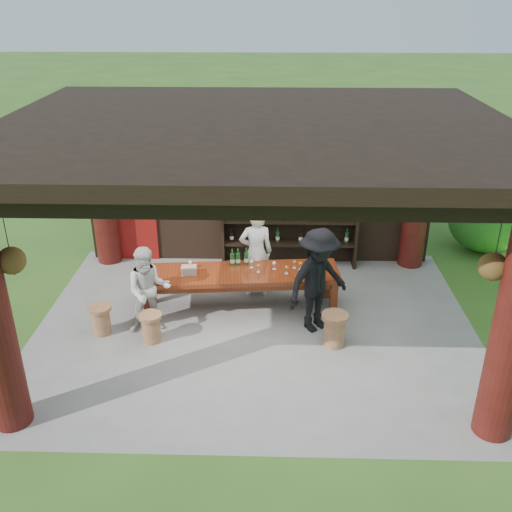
{
  "coord_description": "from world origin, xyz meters",
  "views": [
    {
      "loc": [
        0.25,
        -8.24,
        5.24
      ],
      "look_at": [
        0.0,
        0.4,
        1.15
      ],
      "focal_mm": 40.0,
      "sensor_mm": 36.0,
      "label": 1
    }
  ],
  "objects_px": {
    "stool_far_left": "(101,319)",
    "host": "(256,253)",
    "stool_near_right": "(334,329)",
    "napkin_basket": "(189,270)",
    "guest_woman": "(149,290)",
    "stool_near_left": "(151,327)",
    "guest_man": "(318,281)",
    "tasting_table": "(241,278)",
    "wine_shelf": "(290,210)"
  },
  "relations": [
    {
      "from": "host",
      "to": "tasting_table",
      "type": "bearing_deg",
      "value": 59.23
    },
    {
      "from": "tasting_table",
      "to": "guest_woman",
      "type": "relative_size",
      "value": 2.33
    },
    {
      "from": "guest_woman",
      "to": "wine_shelf",
      "type": "bearing_deg",
      "value": 33.08
    },
    {
      "from": "stool_near_left",
      "to": "host",
      "type": "relative_size",
      "value": 0.29
    },
    {
      "from": "guest_man",
      "to": "guest_woman",
      "type": "bearing_deg",
      "value": 145.83
    },
    {
      "from": "napkin_basket",
      "to": "stool_far_left",
      "type": "bearing_deg",
      "value": -151.93
    },
    {
      "from": "wine_shelf",
      "to": "stool_near_left",
      "type": "xyz_separation_m",
      "value": [
        -2.29,
        -2.91,
        -0.95
      ]
    },
    {
      "from": "stool_far_left",
      "to": "guest_man",
      "type": "distance_m",
      "value": 3.64
    },
    {
      "from": "stool_near_left",
      "to": "guest_man",
      "type": "bearing_deg",
      "value": 9.77
    },
    {
      "from": "stool_far_left",
      "to": "host",
      "type": "distance_m",
      "value": 2.97
    },
    {
      "from": "stool_near_left",
      "to": "stool_far_left",
      "type": "relative_size",
      "value": 0.98
    },
    {
      "from": "tasting_table",
      "to": "guest_man",
      "type": "height_order",
      "value": "guest_man"
    },
    {
      "from": "guest_woman",
      "to": "guest_man",
      "type": "xyz_separation_m",
      "value": [
        2.77,
        0.12,
        0.15
      ]
    },
    {
      "from": "stool_far_left",
      "to": "host",
      "type": "relative_size",
      "value": 0.3
    },
    {
      "from": "stool_near_left",
      "to": "guest_woman",
      "type": "relative_size",
      "value": 0.33
    },
    {
      "from": "tasting_table",
      "to": "stool_near_right",
      "type": "height_order",
      "value": "tasting_table"
    },
    {
      "from": "wine_shelf",
      "to": "stool_near_left",
      "type": "distance_m",
      "value": 3.82
    },
    {
      "from": "wine_shelf",
      "to": "tasting_table",
      "type": "height_order",
      "value": "wine_shelf"
    },
    {
      "from": "wine_shelf",
      "to": "guest_woman",
      "type": "bearing_deg",
      "value": -132.69
    },
    {
      "from": "stool_near_left",
      "to": "stool_far_left",
      "type": "xyz_separation_m",
      "value": [
        -0.88,
        0.21,
        0.0
      ]
    },
    {
      "from": "stool_far_left",
      "to": "guest_woman",
      "type": "distance_m",
      "value": 0.95
    },
    {
      "from": "wine_shelf",
      "to": "guest_woman",
      "type": "relative_size",
      "value": 1.83
    },
    {
      "from": "stool_far_left",
      "to": "guest_man",
      "type": "height_order",
      "value": "guest_man"
    },
    {
      "from": "guest_man",
      "to": "napkin_basket",
      "type": "xyz_separation_m",
      "value": [
        -2.18,
        0.49,
        -0.08
      ]
    },
    {
      "from": "tasting_table",
      "to": "guest_man",
      "type": "distance_m",
      "value": 1.45
    },
    {
      "from": "stool_far_left",
      "to": "host",
      "type": "bearing_deg",
      "value": 29.74
    },
    {
      "from": "stool_near_left",
      "to": "stool_far_left",
      "type": "distance_m",
      "value": 0.9
    },
    {
      "from": "stool_near_left",
      "to": "stool_near_right",
      "type": "distance_m",
      "value": 2.95
    },
    {
      "from": "guest_man",
      "to": "napkin_basket",
      "type": "bearing_deg",
      "value": 130.76
    },
    {
      "from": "stool_near_right",
      "to": "guest_man",
      "type": "relative_size",
      "value": 0.31
    },
    {
      "from": "stool_near_right",
      "to": "wine_shelf",
      "type": "bearing_deg",
      "value": 102.7
    },
    {
      "from": "stool_far_left",
      "to": "guest_woman",
      "type": "xyz_separation_m",
      "value": [
        0.81,
        0.13,
        0.48
      ]
    },
    {
      "from": "stool_far_left",
      "to": "guest_man",
      "type": "relative_size",
      "value": 0.28
    },
    {
      "from": "stool_near_right",
      "to": "napkin_basket",
      "type": "distance_m",
      "value": 2.68
    },
    {
      "from": "guest_man",
      "to": "tasting_table",
      "type": "bearing_deg",
      "value": 118.91
    },
    {
      "from": "wine_shelf",
      "to": "guest_man",
      "type": "distance_m",
      "value": 2.49
    },
    {
      "from": "guest_woman",
      "to": "napkin_basket",
      "type": "distance_m",
      "value": 0.85
    },
    {
      "from": "stool_near_right",
      "to": "stool_far_left",
      "type": "distance_m",
      "value": 3.84
    },
    {
      "from": "wine_shelf",
      "to": "stool_far_left",
      "type": "distance_m",
      "value": 4.27
    },
    {
      "from": "guest_man",
      "to": "napkin_basket",
      "type": "relative_size",
      "value": 6.94
    },
    {
      "from": "host",
      "to": "guest_man",
      "type": "xyz_separation_m",
      "value": [
        1.05,
        -1.19,
        0.06
      ]
    },
    {
      "from": "stool_near_right",
      "to": "guest_woman",
      "type": "height_order",
      "value": "guest_woman"
    },
    {
      "from": "wine_shelf",
      "to": "host",
      "type": "xyz_separation_m",
      "value": [
        -0.64,
        -1.25,
        -0.37
      ]
    },
    {
      "from": "stool_far_left",
      "to": "host",
      "type": "xyz_separation_m",
      "value": [
        2.53,
        1.44,
        0.58
      ]
    },
    {
      "from": "wine_shelf",
      "to": "stool_far_left",
      "type": "bearing_deg",
      "value": -139.6
    },
    {
      "from": "napkin_basket",
      "to": "wine_shelf",
      "type": "bearing_deg",
      "value": 47.74
    },
    {
      "from": "stool_near_left",
      "to": "napkin_basket",
      "type": "xyz_separation_m",
      "value": [
        0.52,
        0.95,
        0.56
      ]
    },
    {
      "from": "stool_near_right",
      "to": "tasting_table",
      "type": "bearing_deg",
      "value": 145.1
    },
    {
      "from": "stool_near_left",
      "to": "guest_man",
      "type": "height_order",
      "value": "guest_man"
    },
    {
      "from": "stool_near_left",
      "to": "napkin_basket",
      "type": "relative_size",
      "value": 1.91
    }
  ]
}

